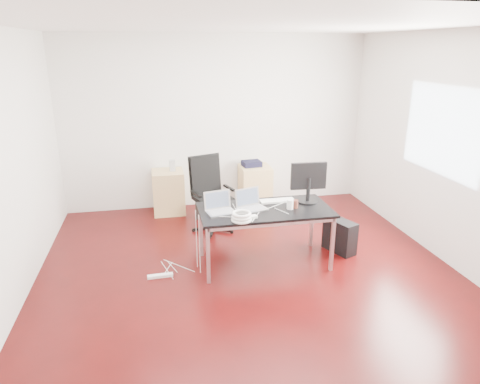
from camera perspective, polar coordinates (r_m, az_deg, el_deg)
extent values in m
plane|color=#320505|center=(5.27, 1.22, -10.71)|extent=(5.00, 5.00, 0.00)
plane|color=silver|center=(4.59, 1.47, 21.38)|extent=(5.00, 5.00, 0.00)
plane|color=silver|center=(7.14, -3.17, 9.16)|extent=(5.00, 0.00, 5.00)
plane|color=silver|center=(2.52, 14.23, -10.13)|extent=(5.00, 0.00, 5.00)
plane|color=silver|center=(4.85, -28.84, 2.20)|extent=(0.00, 5.00, 5.00)
plane|color=silver|center=(5.81, 26.24, 5.01)|extent=(0.00, 5.00, 5.00)
plane|color=white|center=(5.92, 25.25, 7.37)|extent=(0.00, 1.50, 1.50)
cube|color=black|center=(5.20, 3.35, -2.39)|extent=(1.60, 0.80, 0.03)
cube|color=silver|center=(4.91, -4.26, -8.46)|extent=(0.04, 0.04, 0.70)
cube|color=silver|center=(5.53, -5.21, -5.19)|extent=(0.04, 0.04, 0.70)
cube|color=silver|center=(5.28, 12.21, -6.80)|extent=(0.04, 0.04, 0.70)
cube|color=silver|center=(5.87, 9.53, -3.95)|extent=(0.04, 0.04, 0.70)
cylinder|color=black|center=(6.32, -3.59, -3.15)|extent=(0.06, 0.06, 0.47)
cube|color=black|center=(6.22, -3.64, -0.89)|extent=(0.60, 0.59, 0.06)
cube|color=black|center=(6.32, -4.60, 2.30)|extent=(0.47, 0.24, 0.55)
cube|color=tan|center=(7.06, -9.51, 0.02)|extent=(0.50, 0.50, 0.70)
cube|color=tan|center=(7.25, 2.01, 0.76)|extent=(0.50, 0.50, 0.70)
cube|color=black|center=(5.84, 13.15, -5.71)|extent=(0.36, 0.49, 0.44)
cylinder|color=black|center=(6.81, -4.97, -2.37)|extent=(0.30, 0.30, 0.28)
cube|color=white|center=(5.25, -10.59, -10.93)|extent=(0.30, 0.07, 0.04)
cube|color=silver|center=(5.06, -2.56, -2.72)|extent=(0.37, 0.29, 0.01)
cube|color=silver|center=(5.12, -3.02, -1.06)|extent=(0.33, 0.11, 0.22)
cube|color=#475166|center=(5.12, -3.01, -1.08)|extent=(0.29, 0.09, 0.18)
cube|color=silver|center=(5.16, 1.68, -2.28)|extent=(0.39, 0.32, 0.01)
cube|color=silver|center=(5.21, 1.04, -0.68)|extent=(0.33, 0.15, 0.22)
cube|color=#475166|center=(5.21, 1.05, -0.70)|extent=(0.29, 0.12, 0.18)
cylinder|color=black|center=(5.48, 9.01, -1.22)|extent=(0.26, 0.26, 0.02)
cylinder|color=black|center=(5.42, 9.09, 0.37)|extent=(0.05, 0.05, 0.30)
cube|color=black|center=(5.39, 9.13, 2.13)|extent=(0.45, 0.07, 0.34)
cube|color=#475166|center=(5.41, 9.03, 2.22)|extent=(0.40, 0.03, 0.29)
cube|color=white|center=(5.45, 4.99, -1.16)|extent=(0.44, 0.14, 0.02)
cylinder|color=white|center=(5.20, 6.68, -1.64)|extent=(0.09, 0.09, 0.12)
cylinder|color=#54261D|center=(5.24, 7.34, -1.60)|extent=(0.10, 0.10, 0.10)
torus|color=white|center=(4.82, 0.20, -3.69)|extent=(0.24, 0.24, 0.04)
torus|color=white|center=(4.81, 0.20, -3.29)|extent=(0.23, 0.23, 0.04)
torus|color=white|center=(4.80, 0.20, -2.89)|extent=(0.22, 0.22, 0.04)
cube|color=white|center=(4.92, 1.85, -3.29)|extent=(0.08, 0.08, 0.03)
cube|color=#9E9E9E|center=(6.94, -9.02, 3.52)|extent=(0.09, 0.09, 0.18)
cube|color=black|center=(7.15, 1.56, 3.81)|extent=(0.33, 0.27, 0.09)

